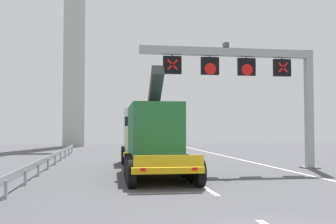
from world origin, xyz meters
TOP-DOWN VIEW (x-y plane):
  - lane_markings at (0.07, 22.14)m, footprint 0.20×58.89m
  - edge_line_right at (6.20, 12.00)m, footprint 0.20×63.00m
  - overhead_lane_gantry at (4.51, 13.72)m, footprint 10.50×0.90m
  - heavy_haul_truck_yellow at (-1.32, 14.82)m, footprint 3.13×14.09m
  - guardrail_left at (-7.06, 15.13)m, footprint 0.13×34.27m

SIDE VIEW (x-z plane):
  - edge_line_right at x=6.20m, z-range 0.00..0.01m
  - lane_markings at x=0.07m, z-range 0.00..0.01m
  - guardrail_left at x=-7.06m, z-range 0.18..0.94m
  - heavy_haul_truck_yellow at x=-1.32m, z-range -0.66..4.64m
  - overhead_lane_gantry at x=4.51m, z-range 1.93..9.18m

